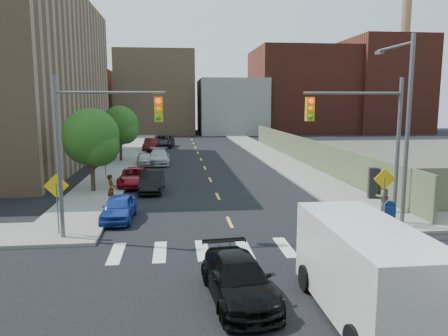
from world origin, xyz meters
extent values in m
plane|color=black|center=(0.00, 0.00, 0.00)|extent=(160.00, 160.00, 0.00)
cube|color=gray|center=(-7.75, 41.50, 0.07)|extent=(3.50, 73.00, 0.15)
cube|color=gray|center=(7.75, 41.50, 0.07)|extent=(3.50, 73.00, 0.15)
cube|color=#6B704E|center=(9.60, 28.00, 1.25)|extent=(0.12, 44.00, 2.50)
cube|color=#592319|center=(-22.00, 70.00, 6.00)|extent=(14.00, 18.00, 12.00)
cube|color=#8C6B4C|center=(-6.00, 72.00, 7.50)|extent=(14.00, 16.00, 15.00)
cube|color=gray|center=(8.00, 70.00, 5.00)|extent=(12.00, 16.00, 10.00)
cube|color=#592319|center=(22.00, 72.00, 8.00)|extent=(18.00, 18.00, 16.00)
cube|color=#592319|center=(38.00, 70.00, 9.00)|extent=(14.00, 16.00, 18.00)
cylinder|color=#8C6B4C|center=(42.00, 70.00, 14.00)|extent=(1.80, 1.80, 28.00)
cylinder|color=#59595E|center=(-7.50, 6.00, 3.50)|extent=(0.18, 0.18, 7.00)
cylinder|color=#59595E|center=(-5.25, 6.00, 6.30)|extent=(4.50, 0.12, 0.12)
cube|color=#E5A50C|center=(-3.30, 6.00, 5.60)|extent=(0.35, 0.30, 1.05)
cylinder|color=#59595E|center=(7.50, 6.00, 3.50)|extent=(0.18, 0.18, 7.00)
cylinder|color=#59595E|center=(5.25, 6.00, 6.30)|extent=(4.50, 0.12, 0.12)
cube|color=#E5A50C|center=(3.30, 6.00, 5.60)|extent=(0.35, 0.30, 1.05)
cylinder|color=#59595E|center=(8.20, 6.50, 4.50)|extent=(0.20, 0.20, 9.00)
cylinder|color=#59595E|center=(8.20, 8.20, 8.60)|extent=(0.12, 3.50, 0.12)
cube|color=#59595E|center=(8.20, 9.80, 8.50)|extent=(0.25, 0.60, 0.18)
cylinder|color=#59595E|center=(-7.80, 6.50, 1.20)|extent=(0.06, 0.06, 2.40)
cube|color=yellow|center=(-7.80, 6.50, 2.30)|extent=(1.06, 0.04, 1.06)
cylinder|color=#59595E|center=(7.20, 6.50, 1.20)|extent=(0.06, 0.06, 2.40)
cube|color=yellow|center=(7.20, 6.50, 2.30)|extent=(1.06, 0.04, 1.06)
cylinder|color=#59595E|center=(-7.80, 20.00, 1.20)|extent=(0.06, 0.06, 2.40)
cube|color=yellow|center=(-7.80, 20.00, 2.30)|extent=(1.06, 0.04, 1.06)
cylinder|color=#332114|center=(-8.00, 16.00, 1.32)|extent=(0.28, 0.28, 2.64)
sphere|color=#184112|center=(-8.00, 16.00, 3.72)|extent=(3.60, 3.60, 3.60)
sphere|color=#184112|center=(-7.50, 15.70, 3.12)|extent=(2.64, 2.64, 2.64)
sphere|color=#184112|center=(-8.40, 16.40, 3.30)|extent=(2.88, 2.88, 2.88)
cylinder|color=#332114|center=(-8.00, 31.00, 1.32)|extent=(0.28, 0.28, 2.64)
sphere|color=#184112|center=(-8.00, 31.00, 3.72)|extent=(3.60, 3.60, 3.60)
sphere|color=#184112|center=(-7.50, 30.70, 3.12)|extent=(2.64, 2.64, 2.64)
sphere|color=#184112|center=(-8.40, 31.40, 3.30)|extent=(2.88, 2.88, 2.88)
imported|color=#1C3B9C|center=(-5.50, 9.01, 0.64)|extent=(1.67, 3.80, 1.27)
imported|color=black|center=(-4.20, 15.95, 0.70)|extent=(1.61, 4.29, 1.40)
imported|color=maroon|center=(-5.49, 18.07, 0.65)|extent=(2.14, 4.65, 1.29)
imported|color=#A5A9AD|center=(-4.20, 28.80, 0.71)|extent=(2.07, 4.95, 1.43)
imported|color=#B7B7B7|center=(-5.50, 28.21, 0.62)|extent=(1.77, 3.74, 1.23)
imported|color=#440E0D|center=(-5.50, 40.66, 0.75)|extent=(1.95, 4.67, 1.50)
imported|color=black|center=(-4.20, 44.71, 0.79)|extent=(3.11, 5.87, 1.57)
imported|color=black|center=(-0.80, -0.50, 0.64)|extent=(2.24, 4.57, 1.28)
cube|color=silver|center=(2.51, -1.95, 1.39)|extent=(2.25, 5.79, 2.45)
cube|color=black|center=(2.50, 0.27, 1.72)|extent=(2.06, 1.34, 1.00)
cylinder|color=black|center=(1.45, -0.07, 0.39)|extent=(0.32, 0.85, 0.85)
cylinder|color=black|center=(3.56, -0.06, 0.39)|extent=(0.32, 0.85, 0.85)
cube|color=navy|center=(7.28, 6.00, 0.62)|extent=(0.59, 0.52, 0.95)
cylinder|color=navy|center=(7.28, 6.00, 1.12)|extent=(0.53, 0.37, 0.49)
cube|color=black|center=(9.20, 11.83, 1.07)|extent=(0.63, 0.55, 1.85)
imported|color=gray|center=(-6.30, 12.15, 0.98)|extent=(0.41, 0.62, 1.67)
imported|color=gray|center=(8.28, 8.71, 0.94)|extent=(0.80, 0.65, 1.58)
camera|label=1|loc=(-2.62, -12.83, 5.93)|focal=35.00mm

